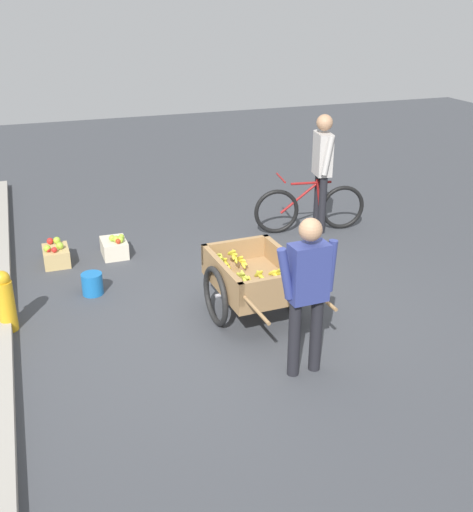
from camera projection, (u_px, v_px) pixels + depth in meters
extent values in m
plane|color=#3D3F44|center=(225.00, 323.00, 6.45)|extent=(24.00, 24.00, 0.00)
cube|color=#937047|center=(254.00, 282.00, 6.46)|extent=(1.13, 0.85, 0.10)
cube|color=#937047|center=(236.00, 250.00, 6.83)|extent=(0.10, 0.80, 0.24)
cube|color=#937047|center=(276.00, 288.00, 5.95)|extent=(0.10, 0.80, 0.24)
cube|color=#937047|center=(221.00, 273.00, 6.26)|extent=(1.10, 0.11, 0.24)
cube|color=#937047|center=(286.00, 262.00, 6.52)|extent=(1.10, 0.11, 0.24)
torus|color=black|center=(215.00, 296.00, 6.34)|extent=(0.64, 0.09, 0.64)
torus|color=black|center=(291.00, 282.00, 6.64)|extent=(0.64, 0.09, 0.64)
cylinder|color=#9E9EA8|center=(254.00, 289.00, 6.49)|extent=(0.08, 0.88, 0.04)
cylinder|color=#937047|center=(256.00, 310.00, 5.58)|extent=(0.55, 0.06, 0.04)
cylinder|color=#937047|center=(321.00, 297.00, 5.81)|extent=(0.55, 0.06, 0.04)
cylinder|color=#9E9EA8|center=(237.00, 283.00, 6.94)|extent=(0.04, 0.04, 0.35)
ellipsoid|color=gold|center=(282.00, 277.00, 6.21)|extent=(0.17, 0.06, 0.15)
ellipsoid|color=gold|center=(281.00, 275.00, 6.22)|extent=(0.19, 0.05, 0.09)
ellipsoid|color=gold|center=(280.00, 274.00, 6.22)|extent=(0.19, 0.11, 0.05)
ellipsoid|color=gold|center=(279.00, 273.00, 6.22)|extent=(0.19, 0.09, 0.09)
ellipsoid|color=gold|center=(278.00, 271.00, 6.23)|extent=(0.17, 0.05, 0.15)
ellipsoid|color=gold|center=(221.00, 260.00, 6.56)|extent=(0.18, 0.08, 0.14)
ellipsoid|color=gold|center=(220.00, 259.00, 6.56)|extent=(0.19, 0.05, 0.09)
ellipsoid|color=gold|center=(220.00, 258.00, 6.56)|extent=(0.18, 0.06, 0.05)
ellipsoid|color=gold|center=(219.00, 257.00, 6.56)|extent=(0.19, 0.06, 0.09)
ellipsoid|color=gold|center=(218.00, 256.00, 6.57)|extent=(0.17, 0.05, 0.14)
ellipsoid|color=gold|center=(249.00, 283.00, 6.12)|extent=(0.18, 0.08, 0.13)
ellipsoid|color=gold|center=(248.00, 282.00, 6.12)|extent=(0.18, 0.12, 0.10)
ellipsoid|color=gold|center=(248.00, 281.00, 6.12)|extent=(0.18, 0.11, 0.05)
ellipsoid|color=gold|center=(247.00, 279.00, 6.12)|extent=(0.19, 0.05, 0.10)
ellipsoid|color=gold|center=(246.00, 278.00, 6.12)|extent=(0.18, 0.06, 0.12)
ellipsoid|color=gold|center=(226.00, 263.00, 6.63)|extent=(0.18, 0.10, 0.13)
ellipsoid|color=gold|center=(225.00, 262.00, 6.64)|extent=(0.18, 0.06, 0.05)
ellipsoid|color=gold|center=(224.00, 260.00, 6.65)|extent=(0.18, 0.08, 0.14)
ellipsoid|color=gold|center=(243.00, 262.00, 6.59)|extent=(0.19, 0.06, 0.13)
ellipsoid|color=gold|center=(242.00, 261.00, 6.60)|extent=(0.19, 0.11, 0.08)
ellipsoid|color=gold|center=(241.00, 260.00, 6.60)|extent=(0.19, 0.10, 0.08)
ellipsoid|color=gold|center=(240.00, 259.00, 6.61)|extent=(0.18, 0.06, 0.14)
ellipsoid|color=gold|center=(262.00, 277.00, 6.14)|extent=(0.18, 0.10, 0.14)
ellipsoid|color=gold|center=(260.00, 276.00, 6.15)|extent=(0.18, 0.06, 0.05)
ellipsoid|color=gold|center=(259.00, 274.00, 6.17)|extent=(0.17, 0.08, 0.15)
ellipsoid|color=gold|center=(235.00, 256.00, 6.54)|extent=(0.18, 0.06, 0.15)
ellipsoid|color=gold|center=(234.00, 255.00, 6.55)|extent=(0.19, 0.10, 0.09)
ellipsoid|color=gold|center=(233.00, 254.00, 6.56)|extent=(0.19, 0.10, 0.09)
ellipsoid|color=gold|center=(232.00, 253.00, 6.56)|extent=(0.18, 0.09, 0.14)
ellipsoid|color=gold|center=(276.00, 277.00, 6.27)|extent=(0.18, 0.07, 0.13)
ellipsoid|color=gold|center=(275.00, 275.00, 6.27)|extent=(0.19, 0.10, 0.08)
ellipsoid|color=gold|center=(274.00, 274.00, 6.28)|extent=(0.19, 0.06, 0.08)
ellipsoid|color=gold|center=(273.00, 273.00, 6.29)|extent=(0.18, 0.09, 0.14)
ellipsoid|color=gold|center=(244.00, 278.00, 6.04)|extent=(0.17, 0.06, 0.15)
ellipsoid|color=gold|center=(243.00, 276.00, 6.05)|extent=(0.19, 0.12, 0.05)
ellipsoid|color=gold|center=(241.00, 274.00, 6.06)|extent=(0.18, 0.06, 0.13)
cylinder|color=black|center=(294.00, 339.00, 5.45)|extent=(0.11, 0.11, 0.75)
cylinder|color=black|center=(316.00, 334.00, 5.53)|extent=(0.11, 0.11, 0.75)
cube|color=navy|center=(308.00, 273.00, 5.24)|extent=(0.21, 0.35, 0.53)
sphere|color=tan|center=(311.00, 230.00, 5.08)|extent=(0.20, 0.20, 0.20)
cylinder|color=navy|center=(286.00, 274.00, 5.15)|extent=(0.08, 0.17, 0.48)
cylinder|color=navy|center=(331.00, 266.00, 5.30)|extent=(0.08, 0.10, 0.48)
torus|color=black|center=(277.00, 212.00, 8.76)|extent=(0.16, 0.66, 0.66)
torus|color=black|center=(342.00, 207.00, 8.93)|extent=(0.16, 0.66, 0.66)
cylinder|color=maroon|center=(311.00, 183.00, 8.69)|extent=(0.13, 0.60, 0.04)
cylinder|color=maroon|center=(318.00, 194.00, 8.78)|extent=(0.05, 0.11, 0.45)
cylinder|color=maroon|center=(298.00, 199.00, 8.75)|extent=(0.12, 0.53, 0.43)
ellipsoid|color=black|center=(321.00, 176.00, 8.67)|extent=(0.20, 0.08, 0.06)
cylinder|color=maroon|center=(281.00, 178.00, 8.57)|extent=(0.46, 0.10, 0.03)
cylinder|color=black|center=(322.00, 205.00, 8.74)|extent=(0.11, 0.11, 0.84)
cylinder|color=black|center=(318.00, 200.00, 8.93)|extent=(0.11, 0.11, 0.84)
cube|color=#B7B2AD|center=(323.00, 154.00, 8.55)|extent=(0.37, 0.25, 0.60)
sphere|color=tan|center=(325.00, 123.00, 8.37)|extent=(0.23, 0.23, 0.23)
cylinder|color=#B7B2AD|center=(328.00, 156.00, 8.34)|extent=(0.08, 0.17, 0.54)
cylinder|color=#B7B2AD|center=(318.00, 148.00, 8.73)|extent=(0.08, 0.17, 0.54)
cylinder|color=gold|center=(6.00, 306.00, 6.23)|extent=(0.18, 0.18, 0.55)
sphere|color=gold|center=(2.00, 278.00, 6.10)|extent=(0.16, 0.16, 0.16)
cylinder|color=gold|center=(6.00, 297.00, 6.30)|extent=(0.10, 0.07, 0.07)
cylinder|color=#1966B2|center=(92.00, 284.00, 7.04)|extent=(0.24, 0.24, 0.26)
cube|color=beige|center=(114.00, 248.00, 8.08)|extent=(0.44, 0.32, 0.22)
sphere|color=#99BF33|center=(112.00, 238.00, 7.99)|extent=(0.09, 0.09, 0.09)
sphere|color=#B23319|center=(118.00, 241.00, 7.91)|extent=(0.07, 0.07, 0.07)
sphere|color=#99BF33|center=(116.00, 239.00, 7.96)|extent=(0.09, 0.09, 0.09)
sphere|color=#99BF33|center=(121.00, 237.00, 8.04)|extent=(0.08, 0.08, 0.08)
sphere|color=#99BF33|center=(120.00, 240.00, 7.94)|extent=(0.09, 0.09, 0.09)
cube|color=tan|center=(56.00, 256.00, 7.83)|extent=(0.44, 0.32, 0.22)
sphere|color=#99BF33|center=(47.00, 248.00, 7.66)|extent=(0.09, 0.09, 0.09)
sphere|color=red|center=(54.00, 250.00, 7.64)|extent=(0.07, 0.07, 0.07)
sphere|color=#99BF33|center=(60.00, 246.00, 7.74)|extent=(0.09, 0.09, 0.09)
sphere|color=red|center=(48.00, 249.00, 7.66)|extent=(0.07, 0.07, 0.07)
sphere|color=red|center=(50.00, 241.00, 7.90)|extent=(0.09, 0.09, 0.09)
sphere|color=#99BF33|center=(57.00, 240.00, 7.91)|extent=(0.09, 0.09, 0.09)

